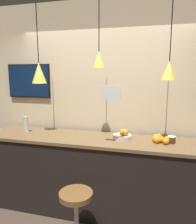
{
  "coord_description": "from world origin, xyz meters",
  "views": [
    {
      "loc": [
        0.71,
        -1.94,
        1.89
      ],
      "look_at": [
        0.0,
        0.73,
        1.4
      ],
      "focal_mm": 35.0,
      "sensor_mm": 36.0,
      "label": 1
    }
  ],
  "objects_px": {
    "spread_jar": "(172,140)",
    "mounted_tv": "(29,81)",
    "juice_bottle": "(26,124)",
    "fruit_bowl": "(123,135)",
    "bar_stool": "(76,211)"
  },
  "relations": [
    {
      "from": "bar_stool",
      "to": "juice_bottle",
      "type": "height_order",
      "value": "juice_bottle"
    },
    {
      "from": "bar_stool",
      "to": "spread_jar",
      "type": "height_order",
      "value": "spread_jar"
    },
    {
      "from": "fruit_bowl",
      "to": "juice_bottle",
      "type": "bearing_deg",
      "value": 179.98
    },
    {
      "from": "juice_bottle",
      "to": "mounted_tv",
      "type": "bearing_deg",
      "value": 110.8
    },
    {
      "from": "spread_jar",
      "to": "mounted_tv",
      "type": "xyz_separation_m",
      "value": [
        -2.14,
        0.35,
        0.68
      ]
    },
    {
      "from": "bar_stool",
      "to": "fruit_bowl",
      "type": "height_order",
      "value": "fruit_bowl"
    },
    {
      "from": "bar_stool",
      "to": "spread_jar",
      "type": "distance_m",
      "value": 1.39
    },
    {
      "from": "fruit_bowl",
      "to": "spread_jar",
      "type": "distance_m",
      "value": 0.6
    },
    {
      "from": "juice_bottle",
      "to": "mounted_tv",
      "type": "height_order",
      "value": "mounted_tv"
    },
    {
      "from": "juice_bottle",
      "to": "fruit_bowl",
      "type": "bearing_deg",
      "value": -0.02
    },
    {
      "from": "bar_stool",
      "to": "juice_bottle",
      "type": "distance_m",
      "value": 1.44
    },
    {
      "from": "fruit_bowl",
      "to": "mounted_tv",
      "type": "relative_size",
      "value": 0.33
    },
    {
      "from": "spread_jar",
      "to": "mounted_tv",
      "type": "distance_m",
      "value": 2.27
    },
    {
      "from": "juice_bottle",
      "to": "spread_jar",
      "type": "relative_size",
      "value": 3.0
    },
    {
      "from": "bar_stool",
      "to": "spread_jar",
      "type": "xyz_separation_m",
      "value": [
        0.99,
        0.68,
        0.69
      ]
    }
  ]
}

